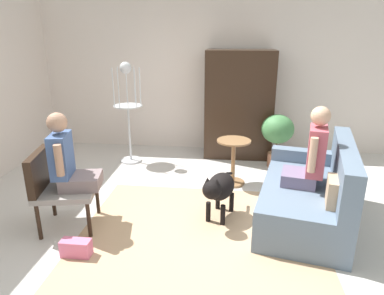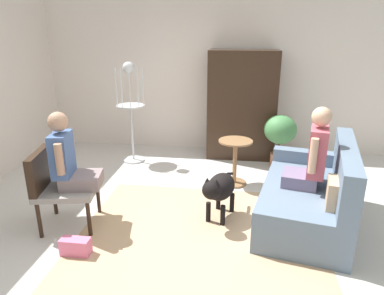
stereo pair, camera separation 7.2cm
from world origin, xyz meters
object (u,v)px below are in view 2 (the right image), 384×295
person_on_couch (312,155)px  handbag (76,247)px  dog (219,188)px  person_on_armchair (68,158)px  armoire_cabinet (242,105)px  potted_plant (280,133)px  couch (311,196)px  bird_cage_stand (131,106)px  round_end_table (235,159)px  armchair (56,182)px

person_on_couch → handbag: (-2.36, -0.95, -0.74)m
person_on_couch → dog: person_on_couch is taller
person_on_armchair → armoire_cabinet: bearing=54.5°
person_on_couch → potted_plant: bearing=95.1°
person_on_armchair → handbag: 0.94m
couch → dog: (-1.05, -0.08, 0.07)m
couch → person_on_couch: bearing=-167.9°
armoire_cabinet → handbag: 3.62m
bird_cage_stand → armoire_cabinet: armoire_cabinet is taller
person_on_armchair → dog: person_on_armchair is taller
person_on_armchair → dog: (1.62, 0.34, -0.41)m
person_on_couch → dog: (-1.00, -0.07, -0.43)m
armoire_cabinet → person_on_armchair: bearing=-125.5°
person_on_armchair → round_end_table: 2.28m
couch → potted_plant: couch is taller
person_on_armchair → armoire_cabinet: armoire_cabinet is taller
armchair → potted_plant: 3.39m
couch → bird_cage_stand: 3.16m
armoire_cabinet → handbag: armoire_cabinet is taller
round_end_table → dog: size_ratio=0.84×
round_end_table → armoire_cabinet: bearing=86.6°
armchair → dog: 1.82m
couch → armchair: (-2.82, -0.45, 0.21)m
person_on_armchair → handbag: person_on_armchair is taller
potted_plant → dog: bearing=-115.6°
round_end_table → bird_cage_stand: bearing=157.3°
couch → armchair: size_ratio=2.06×
armchair → potted_plant: armchair is taller
dog → handbag: dog is taller
round_end_table → armchair: bearing=-144.4°
round_end_table → person_on_armchair: bearing=-142.8°
person_on_armchair → potted_plant: (2.47, 2.11, -0.23)m
couch → person_on_couch: (-0.04, -0.01, 0.50)m
armoire_cabinet → couch: bearing=-69.5°
bird_cage_stand → handbag: size_ratio=5.67×
person_on_armchair → bird_cage_stand: size_ratio=0.51×
handbag → person_on_couch: bearing=22.0°
bird_cage_stand → potted_plant: 2.45m
person_on_armchair → round_end_table: size_ratio=1.27×
armchair → person_on_couch: size_ratio=0.99×
armchair → handbag: size_ratio=3.05×
armchair → armoire_cabinet: (2.01, 2.63, 0.38)m
person_on_couch → dog: 1.09m
couch → person_on_couch: 0.50m
person_on_couch → bird_cage_stand: (-2.57, 1.67, 0.13)m
armchair → person_on_armchair: person_on_armchair is taller
handbag → dog: bearing=32.9°
dog → handbag: bearing=-147.1°
person_on_armchair → person_on_couch: bearing=8.9°
person_on_armchair → round_end_table: person_on_armchair is taller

